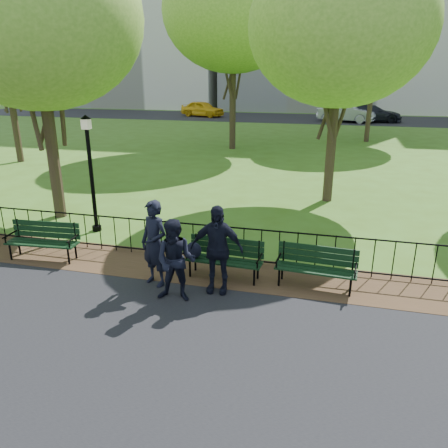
% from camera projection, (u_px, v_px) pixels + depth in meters
% --- Properties ---
extents(ground, '(120.00, 120.00, 0.00)m').
position_uv_depth(ground, '(172.00, 301.00, 8.42)').
color(ground, '#3C5F19').
extents(asphalt_path, '(60.00, 9.20, 0.01)m').
position_uv_depth(asphalt_path, '(72.00, 436.00, 5.31)').
color(asphalt_path, black).
rests_on(asphalt_path, ground).
extents(dirt_strip, '(60.00, 1.60, 0.01)m').
position_uv_depth(dirt_strip, '(195.00, 268.00, 9.79)').
color(dirt_strip, '#382A17').
rests_on(dirt_strip, ground).
extents(far_street, '(70.00, 9.00, 0.01)m').
position_uv_depth(far_street, '(306.00, 119.00, 40.41)').
color(far_street, black).
rests_on(far_street, ground).
extents(iron_fence, '(24.06, 0.06, 1.00)m').
position_uv_depth(iron_fence, '(201.00, 240.00, 10.08)').
color(iron_fence, black).
rests_on(iron_fence, ground).
extents(park_bench_main, '(1.65, 0.59, 0.92)m').
position_uv_depth(park_bench_main, '(214.00, 253.00, 9.25)').
color(park_bench_main, black).
rests_on(park_bench_main, ground).
extents(park_bench_left_a, '(1.72, 0.65, 0.95)m').
position_uv_depth(park_bench_left_a, '(44.00, 237.00, 10.18)').
color(park_bench_left_a, black).
rests_on(park_bench_left_a, ground).
extents(park_bench_right_a, '(1.66, 0.62, 0.92)m').
position_uv_depth(park_bench_right_a, '(317.00, 263.00, 8.84)').
color(park_bench_right_a, black).
rests_on(park_bench_right_a, ground).
extents(lamppost, '(0.28, 0.28, 3.14)m').
position_uv_depth(lamppost, '(91.00, 170.00, 11.57)').
color(lamppost, black).
rests_on(lamppost, ground).
extents(tree_near_w, '(5.74, 5.74, 8.00)m').
position_uv_depth(tree_near_w, '(35.00, 17.00, 11.51)').
color(tree_near_w, '#2D2116').
rests_on(tree_near_w, ground).
extents(tree_near_e, '(5.63, 5.63, 7.85)m').
position_uv_depth(tree_near_e, '(341.00, 27.00, 13.15)').
color(tree_near_e, '#2D2116').
rests_on(tree_near_e, ground).
extents(tree_far_c, '(7.40, 7.40, 10.31)m').
position_uv_depth(tree_far_c, '(233.00, 10.00, 22.48)').
color(tree_far_c, '#2D2116').
rests_on(tree_far_c, ground).
extents(tree_far_e, '(6.72, 6.72, 9.36)m').
position_uv_depth(tree_far_e, '(378.00, 29.00, 25.20)').
color(tree_far_e, '#2D2116').
rests_on(tree_far_e, ground).
extents(person_left, '(0.77, 0.65, 1.79)m').
position_uv_depth(person_left, '(154.00, 243.00, 8.81)').
color(person_left, black).
rests_on(person_left, asphalt_path).
extents(person_mid, '(0.82, 0.47, 1.62)m').
position_uv_depth(person_mid, '(176.00, 261.00, 8.21)').
color(person_mid, black).
rests_on(person_mid, asphalt_path).
extents(person_right, '(1.07, 0.48, 1.80)m').
position_uv_depth(person_right, '(217.00, 249.00, 8.52)').
color(person_right, black).
rests_on(person_right, asphalt_path).
extents(taxi, '(4.61, 2.95, 1.46)m').
position_uv_depth(taxi, '(202.00, 109.00, 41.88)').
color(taxi, gold).
rests_on(taxi, far_street).
extents(sedan_silver, '(5.09, 2.93, 1.59)m').
position_uv_depth(sedan_silver, '(346.00, 113.00, 37.30)').
color(sedan_silver, '#A2A3A9').
rests_on(sedan_silver, far_street).
extents(sedan_dark, '(5.09, 2.32, 1.45)m').
position_uv_depth(sedan_dark, '(371.00, 113.00, 37.43)').
color(sedan_dark, black).
rests_on(sedan_dark, far_street).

